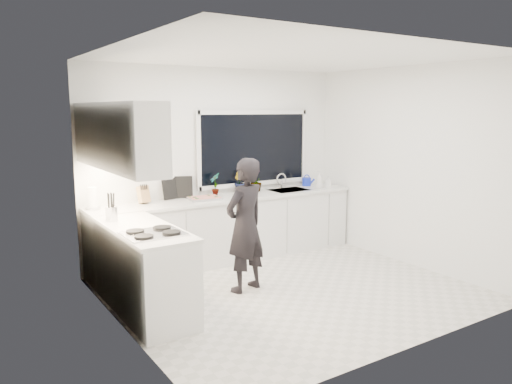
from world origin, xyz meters
TOP-DOWN VIEW (x-y plane):
  - floor at (0.00, 0.00)m, footprint 4.00×3.50m
  - wall_back at (0.00, 1.76)m, footprint 4.00×0.02m
  - wall_left at (-2.01, 0.00)m, footprint 0.02×3.50m
  - wall_right at (2.01, 0.00)m, footprint 0.02×3.50m
  - ceiling at (0.00, 0.00)m, footprint 4.00×3.50m
  - window at (0.60, 1.73)m, footprint 1.80×0.02m
  - base_cabinets_back at (0.00, 1.45)m, footprint 3.92×0.58m
  - base_cabinets_left at (-1.67, 0.35)m, footprint 0.58×1.60m
  - countertop_back at (0.00, 1.44)m, footprint 3.94×0.62m
  - countertop_left at (-1.67, 0.35)m, footprint 0.62×1.60m
  - upper_cabinets at (-1.79, 0.70)m, footprint 0.34×2.10m
  - sink at (1.05, 1.45)m, footprint 0.58×0.42m
  - faucet at (1.05, 1.65)m, footprint 0.03×0.03m
  - stovetop at (-1.69, -0.00)m, footprint 0.56×0.48m
  - person at (-0.44, 0.31)m, footprint 0.66×0.52m
  - pizza_tray at (-0.40, 1.42)m, footprint 0.46×0.37m
  - pizza at (-0.40, 1.42)m, footprint 0.42×0.32m
  - watering_can at (1.52, 1.61)m, footprint 0.17×0.17m
  - paper_towel_roll at (-1.85, 1.55)m, footprint 0.13×0.13m
  - knife_block at (-1.19, 1.59)m, footprint 0.15×0.12m
  - utensil_crock at (-1.85, 0.80)m, footprint 0.13×0.13m
  - picture_frame_large at (-0.78, 1.69)m, footprint 0.22×0.07m
  - picture_frame_small at (-0.58, 1.69)m, footprint 0.24×0.11m
  - herb_plants at (0.27, 1.61)m, footprint 0.88×0.24m
  - soap_bottles at (1.57, 1.30)m, footprint 0.31×0.15m

SIDE VIEW (x-z plane):
  - floor at x=0.00m, z-range -0.02..0.00m
  - base_cabinets_back at x=0.00m, z-range 0.00..0.88m
  - base_cabinets_left at x=-1.67m, z-range 0.00..0.88m
  - person at x=-0.44m, z-range 0.00..1.58m
  - sink at x=1.05m, z-range 0.80..0.94m
  - countertop_back at x=0.00m, z-range 0.88..0.92m
  - countertop_left at x=-1.67m, z-range 0.88..0.92m
  - stovetop at x=-1.69m, z-range 0.92..0.95m
  - pizza_tray at x=-0.40m, z-range 0.92..0.95m
  - pizza at x=-0.40m, z-range 0.95..0.96m
  - watering_can at x=1.52m, z-range 0.92..1.05m
  - utensil_crock at x=-1.85m, z-range 0.92..1.08m
  - faucet at x=1.05m, z-range 0.92..1.14m
  - knife_block at x=-1.19m, z-range 0.92..1.14m
  - soap_bottles at x=1.57m, z-range 0.91..1.18m
  - paper_towel_roll at x=-1.85m, z-range 0.92..1.18m
  - picture_frame_large at x=-0.78m, z-range 0.92..1.20m
  - picture_frame_small at x=-0.58m, z-range 0.92..1.22m
  - herb_plants at x=0.27m, z-range 0.91..1.24m
  - wall_back at x=0.00m, z-range 0.00..2.70m
  - wall_left at x=-2.01m, z-range 0.00..2.70m
  - wall_right at x=2.01m, z-range 0.00..2.70m
  - window at x=0.60m, z-range 1.05..2.05m
  - upper_cabinets at x=-1.79m, z-range 1.50..2.20m
  - ceiling at x=0.00m, z-range 2.70..2.72m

